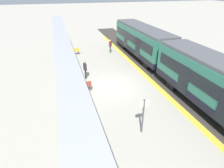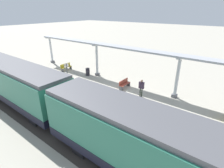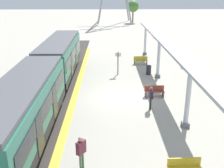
% 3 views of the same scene
% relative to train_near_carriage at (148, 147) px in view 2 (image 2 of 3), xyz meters
% --- Properties ---
extents(ground_plane, '(176.00, 176.00, 0.00)m').
position_rel_train_near_carriage_xyz_m(ground_plane, '(5.55, 6.34, -1.83)').
color(ground_plane, '#ACA696').
extents(tactile_edge_strip, '(0.49, 35.20, 0.01)m').
position_rel_train_near_carriage_xyz_m(tactile_edge_strip, '(1.84, 6.34, -1.82)').
color(tactile_edge_strip, yellow).
rests_on(tactile_edge_strip, ground).
extents(trackbed, '(3.20, 47.20, 0.01)m').
position_rel_train_near_carriage_xyz_m(trackbed, '(-0.01, 6.34, -1.82)').
color(trackbed, '#38332D').
rests_on(trackbed, ground).
extents(train_near_carriage, '(2.65, 11.16, 3.48)m').
position_rel_train_near_carriage_xyz_m(train_near_carriage, '(0.00, 0.00, 0.00)').
color(train_near_carriage, '#296D58').
rests_on(train_near_carriage, ground).
extents(train_far_carriage, '(2.65, 11.16, 3.48)m').
position_rel_train_near_carriage_xyz_m(train_far_carriage, '(0.00, 11.74, 0.00)').
color(train_far_carriage, '#296D58').
rests_on(train_far_carriage, ground).
extents(canopy_pillar_second, '(1.10, 0.44, 3.77)m').
position_rel_train_near_carriage_xyz_m(canopy_pillar_second, '(9.06, 1.71, 0.09)').
color(canopy_pillar_second, slate).
rests_on(canopy_pillar_second, ground).
extents(canopy_pillar_third, '(1.10, 0.44, 3.77)m').
position_rel_train_near_carriage_xyz_m(canopy_pillar_third, '(9.06, 11.16, 0.09)').
color(canopy_pillar_third, slate).
rests_on(canopy_pillar_third, ground).
extents(canopy_pillar_fourth, '(1.10, 0.44, 3.77)m').
position_rel_train_near_carriage_xyz_m(canopy_pillar_fourth, '(9.06, 20.24, 0.09)').
color(canopy_pillar_fourth, slate).
rests_on(canopy_pillar_fourth, ground).
extents(canopy_beam, '(1.20, 28.42, 0.16)m').
position_rel_train_near_carriage_xyz_m(canopy_beam, '(9.06, 6.43, 2.03)').
color(canopy_beam, '#A8AAB2').
rests_on(canopy_beam, canopy_pillar_nearest).
extents(bench_mid_platform, '(1.50, 0.45, 0.86)m').
position_rel_train_near_carriage_xyz_m(bench_mid_platform, '(7.98, 6.51, -1.38)').
color(bench_mid_platform, brown).
rests_on(bench_mid_platform, ground).
extents(bench_far_end, '(1.52, 0.51, 0.86)m').
position_rel_train_near_carriage_xyz_m(bench_far_end, '(8.01, 15.77, -1.38)').
color(bench_far_end, gold).
rests_on(bench_far_end, ground).
extents(trash_bin, '(0.48, 0.48, 0.90)m').
position_rel_train_near_carriage_xyz_m(trash_bin, '(8.35, 12.09, -1.38)').
color(trash_bin, '#2A2730').
rests_on(trash_bin, ground).
extents(platform_info_sign, '(0.56, 0.10, 2.20)m').
position_rel_train_near_carriage_xyz_m(platform_info_sign, '(5.40, 12.22, -0.50)').
color(platform_info_sign, '#4C4C51').
rests_on(platform_info_sign, ground).
extents(passenger_waiting_near_edge, '(0.46, 0.52, 1.68)m').
position_rel_train_near_carriage_xyz_m(passenger_waiting_near_edge, '(3.18, -2.17, -0.77)').
color(passenger_waiting_near_edge, '#4C6D43').
rests_on(passenger_waiting_near_edge, ground).
extents(passenger_by_the_benches, '(0.25, 0.49, 1.65)m').
position_rel_train_near_carriage_xyz_m(passenger_by_the_benches, '(7.33, 4.24, -0.80)').
color(passenger_by_the_benches, black).
rests_on(passenger_by_the_benches, ground).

